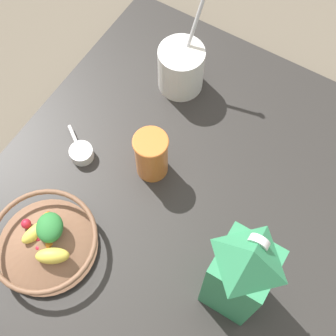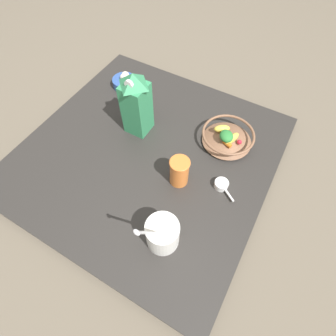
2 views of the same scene
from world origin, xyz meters
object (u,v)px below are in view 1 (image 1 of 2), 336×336
object	(u,v)px
fruit_bowl	(45,242)
yogurt_tub	(181,66)
milk_carton	(240,275)
drinking_cup	(151,155)

from	to	relation	value
fruit_bowl	yogurt_tub	bearing A→B (deg)	-92.45
fruit_bowl	milk_carton	distance (m)	0.37
yogurt_tub	drinking_cup	distance (m)	0.23
milk_carton	drinking_cup	size ratio (longest dim) A/B	2.28
milk_carton	drinking_cup	bearing A→B (deg)	-28.36
fruit_bowl	milk_carton	world-z (taller)	milk_carton
fruit_bowl	drinking_cup	xyz separation A→B (m)	(-0.08, -0.25, 0.03)
fruit_bowl	drinking_cup	world-z (taller)	drinking_cup
milk_carton	yogurt_tub	bearing A→B (deg)	-48.15
fruit_bowl	drinking_cup	bearing A→B (deg)	-107.95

